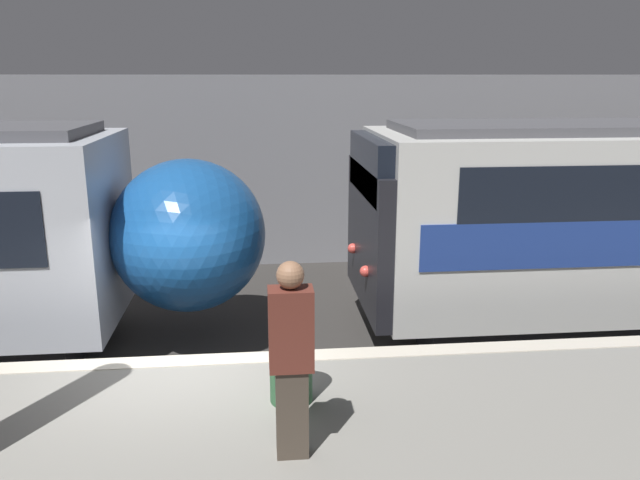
{
  "coord_description": "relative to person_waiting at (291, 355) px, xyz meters",
  "views": [
    {
      "loc": [
        0.99,
        -7.03,
        4.32
      ],
      "look_at": [
        1.8,
        1.07,
        2.17
      ],
      "focal_mm": 35.0,
      "sensor_mm": 36.0,
      "label": 1
    }
  ],
  "objects": [
    {
      "name": "person_waiting",
      "position": [
        0.0,
        0.0,
        0.0
      ],
      "size": [
        0.38,
        0.24,
        1.79
      ],
      "color": "#473D33",
      "rests_on": "platform"
    },
    {
      "name": "trash_bin",
      "position": [
        0.04,
        0.95,
        -0.53
      ],
      "size": [
        0.44,
        0.44,
        0.85
      ],
      "color": "#2D5B38",
      "rests_on": "platform"
    },
    {
      "name": "ground_plane",
      "position": [
        -1.23,
        2.14,
        -2.02
      ],
      "size": [
        120.0,
        120.0,
        0.0
      ],
      "primitive_type": "plane",
      "color": "#33302D"
    },
    {
      "name": "station_rear_barrier",
      "position": [
        -1.23,
        9.38,
        0.16
      ],
      "size": [
        50.0,
        0.15,
        4.35
      ],
      "color": "gray",
      "rests_on": "ground"
    }
  ]
}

